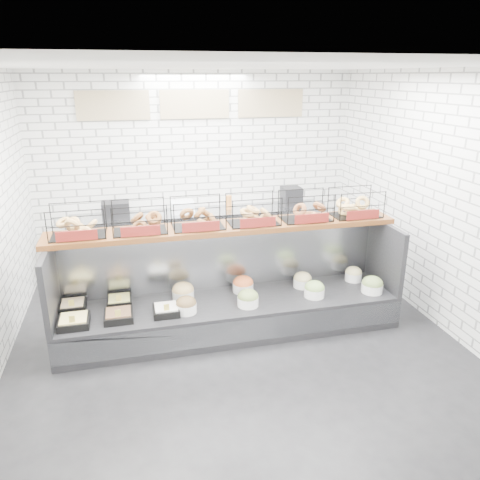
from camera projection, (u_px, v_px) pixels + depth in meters
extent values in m
plane|color=black|center=(237.00, 342.00, 5.41)|extent=(5.50, 5.50, 0.00)
cube|color=white|center=(197.00, 170.00, 7.43)|extent=(5.00, 0.02, 3.00)
cube|color=white|center=(444.00, 203.00, 5.47)|extent=(0.02, 5.50, 3.00)
cube|color=white|center=(236.00, 66.00, 4.41)|extent=(5.00, 5.50, 0.02)
cube|color=tan|center=(113.00, 105.00, 6.80)|extent=(1.05, 0.03, 0.42)
cube|color=tan|center=(195.00, 104.00, 7.07)|extent=(1.05, 0.03, 0.42)
cube|color=tan|center=(271.00, 103.00, 7.34)|extent=(1.05, 0.03, 0.42)
cube|color=black|center=(231.00, 315.00, 5.62)|extent=(4.00, 0.90, 0.40)
cube|color=#93969B|center=(239.00, 331.00, 5.21)|extent=(4.00, 0.03, 0.28)
cube|color=#93969B|center=(223.00, 256.00, 5.79)|extent=(4.00, 0.08, 0.80)
cube|color=black|center=(50.00, 286.00, 4.98)|extent=(0.06, 0.90, 0.80)
cube|color=black|center=(384.00, 254.00, 5.86)|extent=(0.06, 0.90, 0.80)
cube|color=black|center=(74.00, 322.00, 4.97)|extent=(0.32, 0.32, 0.08)
cube|color=#ECD578|center=(74.00, 319.00, 4.96)|extent=(0.27, 0.27, 0.04)
cube|color=gold|center=(72.00, 319.00, 4.84)|extent=(0.06, 0.01, 0.08)
cube|color=black|center=(73.00, 306.00, 5.30)|extent=(0.28, 0.28, 0.08)
cube|color=tan|center=(73.00, 304.00, 5.29)|extent=(0.24, 0.24, 0.04)
cube|color=gold|center=(71.00, 303.00, 5.18)|extent=(0.06, 0.01, 0.08)
cube|color=black|center=(119.00, 316.00, 5.09)|extent=(0.31, 0.31, 0.08)
cube|color=brown|center=(118.00, 313.00, 5.08)|extent=(0.26, 0.26, 0.04)
cube|color=gold|center=(118.00, 313.00, 4.96)|extent=(0.06, 0.01, 0.08)
cube|color=black|center=(120.00, 302.00, 5.41)|extent=(0.28, 0.28, 0.08)
cube|color=#C6C165|center=(119.00, 299.00, 5.40)|extent=(0.24, 0.24, 0.04)
cube|color=gold|center=(119.00, 298.00, 5.29)|extent=(0.06, 0.01, 0.08)
cube|color=black|center=(166.00, 311.00, 5.20)|extent=(0.28, 0.28, 0.08)
cube|color=white|center=(166.00, 308.00, 5.19)|extent=(0.24, 0.24, 0.04)
cube|color=gold|center=(167.00, 308.00, 5.08)|extent=(0.06, 0.01, 0.08)
cylinder|color=white|center=(186.00, 308.00, 5.24)|extent=(0.23, 0.23, 0.11)
ellipsoid|color=brown|center=(186.00, 303.00, 5.22)|extent=(0.23, 0.23, 0.16)
cylinder|color=white|center=(183.00, 294.00, 5.56)|extent=(0.26, 0.26, 0.11)
ellipsoid|color=tan|center=(183.00, 290.00, 5.54)|extent=(0.26, 0.26, 0.18)
cylinder|color=white|center=(248.00, 301.00, 5.39)|extent=(0.25, 0.25, 0.11)
ellipsoid|color=olive|center=(248.00, 296.00, 5.37)|extent=(0.24, 0.24, 0.17)
cylinder|color=white|center=(243.00, 287.00, 5.75)|extent=(0.25, 0.25, 0.11)
ellipsoid|color=orange|center=(243.00, 283.00, 5.73)|extent=(0.25, 0.25, 0.17)
cylinder|color=white|center=(314.00, 292.00, 5.61)|extent=(0.24, 0.24, 0.11)
ellipsoid|color=#7B9C4F|center=(314.00, 288.00, 5.59)|extent=(0.24, 0.24, 0.17)
cylinder|color=white|center=(302.00, 283.00, 5.87)|extent=(0.23, 0.23, 0.11)
ellipsoid|color=tan|center=(303.00, 278.00, 5.85)|extent=(0.22, 0.22, 0.16)
cylinder|color=white|center=(372.00, 288.00, 5.73)|extent=(0.26, 0.26, 0.11)
ellipsoid|color=olive|center=(372.00, 283.00, 5.71)|extent=(0.25, 0.25, 0.18)
cylinder|color=white|center=(353.00, 276.00, 6.05)|extent=(0.21, 0.21, 0.11)
ellipsoid|color=#DACB86|center=(354.00, 272.00, 6.03)|extent=(0.21, 0.21, 0.15)
cube|color=#4A260F|center=(226.00, 228.00, 5.47)|extent=(4.10, 0.50, 0.06)
cube|color=black|center=(77.00, 221.00, 5.04)|extent=(0.60, 0.38, 0.34)
cube|color=maroon|center=(77.00, 236.00, 4.89)|extent=(0.42, 0.02, 0.11)
cube|color=black|center=(139.00, 217.00, 5.19)|extent=(0.60, 0.38, 0.34)
cube|color=maroon|center=(141.00, 231.00, 5.04)|extent=(0.42, 0.02, 0.11)
cube|color=black|center=(198.00, 213.00, 5.33)|extent=(0.60, 0.38, 0.34)
cube|color=maroon|center=(201.00, 227.00, 5.18)|extent=(0.42, 0.02, 0.11)
cube|color=black|center=(253.00, 209.00, 5.48)|extent=(0.60, 0.38, 0.34)
cube|color=maroon|center=(258.00, 222.00, 5.33)|extent=(0.42, 0.02, 0.11)
cube|color=black|center=(306.00, 206.00, 5.63)|extent=(0.60, 0.38, 0.34)
cube|color=maroon|center=(312.00, 219.00, 5.48)|extent=(0.42, 0.02, 0.11)
cube|color=black|center=(356.00, 203.00, 5.78)|extent=(0.60, 0.38, 0.34)
cube|color=maroon|center=(363.00, 215.00, 5.62)|extent=(0.42, 0.02, 0.11)
cube|color=#93969B|center=(202.00, 238.00, 7.48)|extent=(4.00, 0.60, 0.90)
cube|color=black|center=(116.00, 210.00, 6.98)|extent=(0.40, 0.30, 0.24)
cube|color=silver|center=(182.00, 207.00, 7.24)|extent=(0.35, 0.28, 0.18)
cylinder|color=#BD702F|center=(229.00, 202.00, 7.42)|extent=(0.09, 0.09, 0.22)
cube|color=black|center=(291.00, 196.00, 7.63)|extent=(0.30, 0.30, 0.30)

